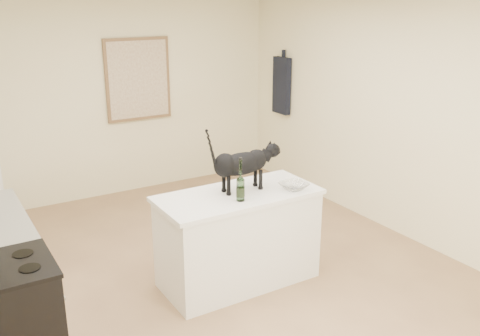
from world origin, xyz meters
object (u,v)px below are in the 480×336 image
stove (13,327)px  wine_bottle (241,182)px  black_cat (241,167)px  glass_bowl (294,186)px

stove → wine_bottle: 2.08m
stove → black_cat: 2.26m
black_cat → wine_bottle: 0.26m
stove → wine_bottle: size_ratio=2.61×
black_cat → glass_bowl: black_cat is taller
black_cat → glass_bowl: 0.53m
black_cat → wine_bottle: black_cat is taller
stove → glass_bowl: bearing=4.8°
black_cat → wine_bottle: size_ratio=1.92×
wine_bottle → glass_bowl: (0.57, -0.02, -0.14)m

